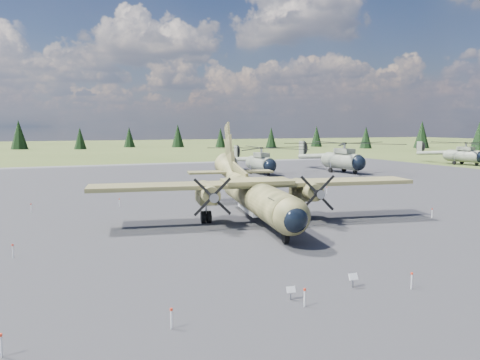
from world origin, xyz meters
name	(u,v)px	position (x,y,z in m)	size (l,w,h in m)	color
ground	(260,234)	(0.00, 0.00, 0.00)	(500.00, 500.00, 0.00)	#505C29
apron	(216,212)	(0.00, 10.00, 0.00)	(120.00, 120.00, 0.04)	#5A595E
transport_plane	(254,190)	(1.80, 5.24, 2.57)	(27.16, 24.46, 8.95)	#383A1F
helicopter_near	(260,155)	(18.19, 39.71, 3.23)	(18.25, 21.34, 4.56)	gray
helicopter_mid	(342,151)	(32.41, 36.92, 3.73)	(22.51, 25.33, 5.26)	gray
helicopter_far	(464,149)	(65.77, 41.84, 3.34)	(21.27, 23.13, 4.71)	gray
info_placard_left	(291,291)	(-4.17, -12.54, 0.44)	(0.43, 0.22, 0.66)	gray
info_placard_right	(353,278)	(-0.53, -12.23, 0.49)	(0.48, 0.22, 0.74)	gray
barrier_fence	(255,228)	(-0.46, -0.08, 0.51)	(33.12, 29.62, 0.85)	silver
treeline	(131,176)	(-9.27, 0.26, 4.68)	(306.13, 312.52, 10.88)	black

